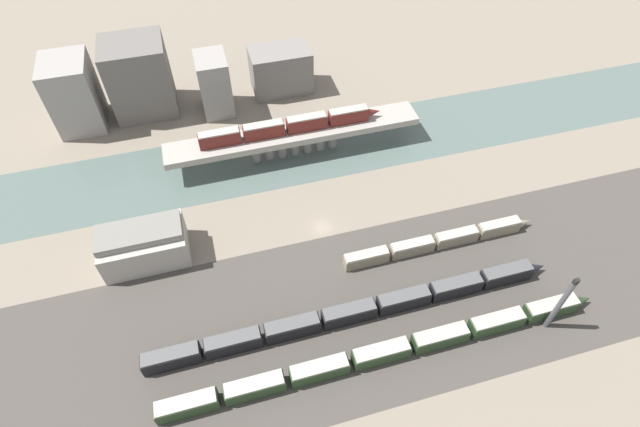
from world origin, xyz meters
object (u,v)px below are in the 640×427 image
train_on_bridge (290,126)px  signal_tower (560,304)px  train_yard_mid (355,312)px  train_yard_near (388,352)px  warehouse_building (144,244)px  train_yard_far (439,241)px

train_on_bridge → signal_tower: signal_tower is taller
train_on_bridge → train_yard_mid: size_ratio=0.56×
train_yard_near → warehouse_building: bearing=139.7°
train_yard_far → warehouse_building: size_ratio=2.51×
train_on_bridge → train_yard_mid: 53.46m
warehouse_building → signal_tower: bearing=-27.1°
warehouse_building → signal_tower: size_ratio=1.09×
train_yard_mid → train_on_bridge: bearing=91.1°
warehouse_building → train_on_bridge: bearing=32.5°
train_yard_mid → warehouse_building: bearing=145.9°
train_yard_far → signal_tower: 28.81m
train_yard_mid → signal_tower: signal_tower is taller
train_yard_far → signal_tower: size_ratio=2.75×
train_on_bridge → signal_tower: (38.37, -65.32, -1.28)m
train_on_bridge → train_yard_near: bearing=-86.0°
train_yard_mid → train_yard_far: size_ratio=1.86×
train_yard_far → signal_tower: signal_tower is taller
train_on_bridge → train_yard_far: size_ratio=1.04×
train_yard_mid → train_yard_far: train_yard_mid is taller
train_yard_near → warehouse_building: size_ratio=4.83×
train_yard_mid → signal_tower: bearing=-18.4°
train_on_bridge → signal_tower: size_ratio=2.86×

